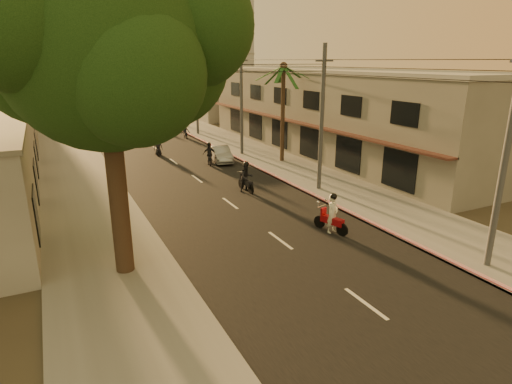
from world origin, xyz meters
TOP-DOWN VIEW (x-y plane):
  - ground at (0.00, 0.00)m, footprint 160.00×160.00m
  - road at (0.00, 20.00)m, footprint 10.00×140.00m
  - sidewalk_right at (7.50, 20.00)m, footprint 5.00×140.00m
  - sidewalk_left at (-7.50, 20.00)m, footprint 5.00×140.00m
  - curb_stripe at (5.10, 15.00)m, footprint 0.20×60.00m
  - shophouse_row at (13.95, 18.00)m, footprint 8.80×34.20m
  - distant_tower at (16.00, 56.00)m, footprint 12.10×12.10m
  - broadleaf_tree at (-6.61, 2.14)m, footprint 9.60×8.70m
  - palm_tree at (8.00, 16.00)m, footprint 5.00×5.00m
  - utility_poles at (6.20, 20.00)m, footprint 1.20×48.26m
  - filler_right at (14.00, 45.00)m, footprint 8.00×14.00m
  - filler_left_far at (-14.00, 52.00)m, footprint 8.00×14.00m
  - scooter_red at (2.74, 1.80)m, footprint 1.01×1.98m
  - scooter_mid_a at (1.89, 9.79)m, footprint 0.95×2.00m
  - scooter_mid_b at (2.34, 17.80)m, footprint 1.23×1.77m
  - scooter_far_a at (-0.52, 22.94)m, footprint 0.92×1.63m
  - scooter_far_b at (4.20, 30.26)m, footprint 1.14×1.69m
  - parked_car at (3.53, 18.29)m, footprint 2.67×4.35m
  - scooter_far_c at (2.74, 39.52)m, footprint 0.85×1.62m

SIDE VIEW (x-z plane):
  - ground at x=0.00m, z-range 0.00..0.00m
  - road at x=0.00m, z-range 0.00..0.02m
  - sidewalk_right at x=7.50m, z-range 0.00..0.12m
  - sidewalk_left at x=-7.50m, z-range 0.00..0.12m
  - curb_stripe at x=5.10m, z-range 0.00..0.20m
  - parked_car at x=3.53m, z-range 0.00..1.28m
  - scooter_far_c at x=2.74m, z-range -0.08..1.51m
  - scooter_far_a at x=-0.52m, z-range -0.07..1.53m
  - scooter_far_b at x=4.20m, z-range -0.07..1.59m
  - scooter_mid_b at x=2.34m, z-range -0.08..1.71m
  - scooter_mid_a at x=1.89m, z-range -0.10..1.87m
  - scooter_red at x=2.74m, z-range -0.11..1.89m
  - filler_right at x=14.00m, z-range 0.00..6.00m
  - filler_left_far at x=-14.00m, z-range 0.00..7.00m
  - shophouse_row at x=13.95m, z-range 0.00..7.30m
  - utility_poles at x=6.20m, z-range 2.04..11.04m
  - palm_tree at x=8.00m, z-range 3.05..11.25m
  - broadleaf_tree at x=-6.61m, z-range 2.43..14.53m
  - distant_tower at x=16.00m, z-range 0.00..28.00m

